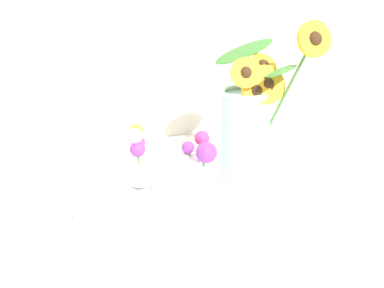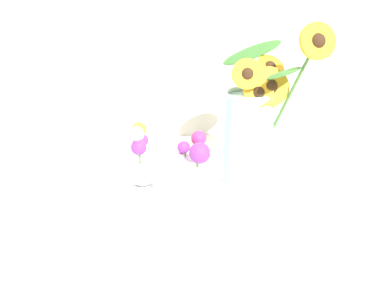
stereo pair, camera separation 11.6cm
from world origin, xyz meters
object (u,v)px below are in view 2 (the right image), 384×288
(mason_jar_sunflowers, at_px, (252,124))
(vase_bulb_right, at_px, (141,159))
(vase_small_center, at_px, (188,176))
(serving_tray, at_px, (192,194))

(mason_jar_sunflowers, distance_m, vase_bulb_right, 0.26)
(vase_small_center, bearing_deg, vase_bulb_right, 122.80)
(serving_tray, relative_size, mason_jar_sunflowers, 1.40)
(vase_small_center, bearing_deg, serving_tray, 76.80)
(mason_jar_sunflowers, xyz_separation_m, vase_small_center, (-0.16, -0.13, -0.06))
(serving_tray, relative_size, vase_bulb_right, 3.72)
(serving_tray, bearing_deg, vase_bulb_right, 155.38)
(serving_tray, height_order, vase_bulb_right, vase_bulb_right)
(serving_tray, bearing_deg, vase_small_center, -103.20)
(serving_tray, distance_m, vase_bulb_right, 0.14)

